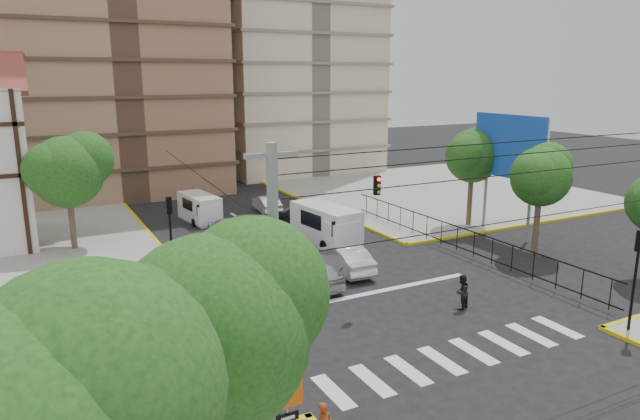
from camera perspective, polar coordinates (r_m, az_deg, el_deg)
ground at (r=28.00m, az=5.44°, el=-9.26°), size 160.00×160.00×0.00m
sidewalk_ne at (r=54.93m, az=11.59°, el=1.83°), size 26.00×26.00×0.15m
crosswalk_stripes at (r=23.69m, az=13.62°, el=-13.97°), size 12.00×2.40×0.01m
stop_line at (r=28.94m, az=4.14°, el=-8.47°), size 13.00×0.40×0.01m
park_fence at (r=36.57m, az=13.47°, el=-4.14°), size 0.10×22.50×1.66m
billboard at (r=40.11m, az=18.45°, el=5.85°), size 0.36×6.20×8.10m
tree_sw_near at (r=13.24m, az=-10.56°, el=-11.17°), size 5.63×4.60×7.57m
tree_park_a at (r=36.58m, az=21.30°, el=3.40°), size 4.41×3.60×6.83m
tree_park_c at (r=42.07m, az=15.09°, el=5.47°), size 4.65×3.80×7.25m
tree_tudor at (r=38.06m, az=-23.86°, el=3.84°), size 5.39×4.40×7.43m
traffic_light_se at (r=27.12m, az=29.12°, el=-4.72°), size 0.28×0.22×4.40m
traffic_light_nw at (r=31.03m, az=-14.77°, el=-1.34°), size 0.28×0.22×4.40m
traffic_light_hanging at (r=24.68m, az=8.32°, el=1.91°), size 18.00×9.12×0.92m
utility_pole_sw at (r=14.88m, az=-4.55°, el=-10.27°), size 1.40×0.28×9.00m
district_sign at (r=15.82m, az=-3.32°, el=-18.17°), size 0.90×0.12×3.20m
van_right_lane at (r=37.00m, az=0.78°, el=-1.62°), size 2.77×5.70×2.47m
van_left_lane at (r=43.63m, az=-11.86°, el=0.10°), size 2.31×4.70×2.03m
car_silver_front_left at (r=29.76m, az=-0.86°, el=-6.29°), size 2.10×4.49×1.49m
car_white_front_right at (r=31.96m, az=2.51°, el=-4.87°), size 1.89×4.72×1.53m
car_grey_mid_left at (r=35.51m, az=-5.21°, el=-3.29°), size 2.37×4.60×1.24m
car_silver_rear_left at (r=39.57m, az=-9.33°, el=-1.68°), size 1.86×4.33×1.24m
car_darkgrey_mid_right at (r=42.07m, az=-2.24°, el=-0.53°), size 2.10×4.17×1.36m
car_white_rear_right at (r=46.00m, az=-5.36°, el=0.62°), size 1.90×4.31×1.37m
pedestrian_crosswalk at (r=27.75m, az=13.97°, el=-7.96°), size 1.00×0.90×1.68m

